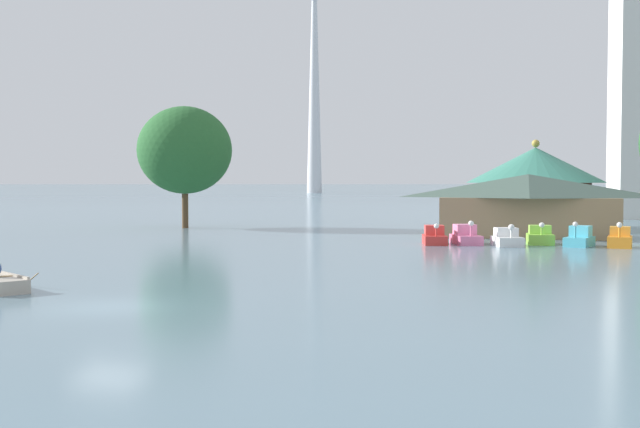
# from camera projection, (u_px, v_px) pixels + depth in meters

# --- Properties ---
(ground_plane) EXTENTS (2000.00, 2000.00, 0.00)m
(ground_plane) POSITION_uv_depth(u_px,v_px,m) (109.00, 307.00, 27.32)
(ground_plane) COLOR slate
(pedal_boat_red) EXTENTS (1.98, 2.94, 1.48)m
(pedal_boat_red) POSITION_uv_depth(u_px,v_px,m) (435.00, 237.00, 54.34)
(pedal_boat_red) COLOR red
(pedal_boat_red) RESTS_ON ground
(pedal_boat_pink) EXTENTS (2.44, 3.30, 1.66)m
(pedal_boat_pink) POSITION_uv_depth(u_px,v_px,m) (466.00, 236.00, 54.52)
(pedal_boat_pink) COLOR pink
(pedal_boat_pink) RESTS_ON ground
(pedal_boat_white) EXTENTS (2.26, 2.69, 1.50)m
(pedal_boat_white) POSITION_uv_depth(u_px,v_px,m) (507.00, 239.00, 53.06)
(pedal_boat_white) COLOR white
(pedal_boat_white) RESTS_ON ground
(pedal_boat_lime) EXTENTS (1.83, 2.40, 1.54)m
(pedal_boat_lime) POSITION_uv_depth(u_px,v_px,m) (540.00, 237.00, 54.40)
(pedal_boat_lime) COLOR #8CCC3F
(pedal_boat_lime) RESTS_ON ground
(pedal_boat_cyan) EXTENTS (2.23, 2.86, 1.67)m
(pedal_boat_cyan) POSITION_uv_depth(u_px,v_px,m) (580.00, 238.00, 52.66)
(pedal_boat_cyan) COLOR #4CB7CC
(pedal_boat_cyan) RESTS_ON ground
(pedal_boat_orange) EXTENTS (1.80, 2.45, 1.68)m
(pedal_boat_orange) POSITION_uv_depth(u_px,v_px,m) (620.00, 239.00, 51.76)
(pedal_boat_orange) COLOR orange
(pedal_boat_orange) RESTS_ON ground
(boathouse) EXTENTS (14.12, 5.97, 4.82)m
(boathouse) POSITION_uv_depth(u_px,v_px,m) (528.00, 204.00, 61.28)
(boathouse) COLOR #9E7F5B
(boathouse) RESTS_ON ground
(green_roof_pavilion) EXTENTS (12.28, 12.28, 8.00)m
(green_roof_pavilion) POSITION_uv_depth(u_px,v_px,m) (535.00, 183.00, 71.92)
(green_roof_pavilion) COLOR brown
(green_roof_pavilion) RESTS_ON ground
(shoreline_tree_tall_left) EXTENTS (8.58, 8.58, 11.08)m
(shoreline_tree_tall_left) POSITION_uv_depth(u_px,v_px,m) (185.00, 150.00, 72.86)
(shoreline_tree_tall_left) COLOR brown
(shoreline_tree_tall_left) RESTS_ON ground
(distant_broadcast_tower) EXTENTS (7.37, 7.37, 133.31)m
(distant_broadcast_tower) POSITION_uv_depth(u_px,v_px,m) (314.00, 38.00, 280.60)
(distant_broadcast_tower) COLOR silver
(distant_broadcast_tower) RESTS_ON ground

